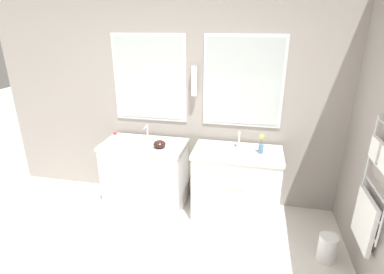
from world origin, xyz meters
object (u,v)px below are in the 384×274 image
Objects in this scene: vanity_left at (145,175)px; vanity_right at (236,185)px; flower_vase at (261,145)px; waste_bin at (327,248)px; toiletry_bottle at (115,139)px; amenity_bowl at (159,144)px.

vanity_right is at bearing 0.00° from vanity_left.
flower_vase is 1.18m from waste_bin.
flower_vase is at bearing 7.58° from vanity_right.
vanity_left is 3.52× the size of waste_bin.
flower_vase is (1.67, 0.09, 0.02)m from toiletry_bottle.
toiletry_bottle is 2.52m from waste_bin.
toiletry_bottle is at bearing -176.97° from flower_vase.
amenity_bowl reaches higher than vanity_right.
toiletry_bottle reaches higher than amenity_bowl.
amenity_bowl is 2.02m from waste_bin.
amenity_bowl is (0.23, -0.05, 0.45)m from vanity_left.
flower_vase is 0.77× the size of waste_bin.
vanity_left is at bearing 180.00° from vanity_right.
amenity_bowl is at bearing -175.78° from flower_vase.
amenity_bowl is (0.54, 0.00, -0.02)m from toiletry_bottle.
flower_vase is (0.25, 0.03, 0.50)m from vanity_right.
waste_bin is (2.04, -0.53, -0.28)m from vanity_left.
flower_vase is at bearing 140.40° from waste_bin.
toiletry_bottle is 1.03× the size of amenity_bowl.
vanity_right is 0.99m from amenity_bowl.
toiletry_bottle is at bearing -177.78° from vanity_right.
vanity_right is at bearing 3.26° from amenity_bowl.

